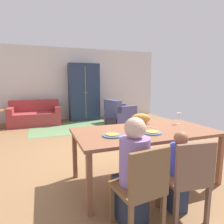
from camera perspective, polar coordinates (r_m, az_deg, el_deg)
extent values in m
cube|color=olive|center=(4.82, -4.10, -8.66)|extent=(6.78, 6.35, 0.02)
cube|color=silver|center=(7.75, -11.01, 8.04)|extent=(6.78, 0.10, 2.70)
cube|color=brown|center=(2.81, 9.77, -5.69)|extent=(1.99, 1.03, 0.04)
cube|color=brown|center=(2.22, -6.66, -20.30)|extent=(0.06, 0.06, 0.72)
cube|color=brown|center=(3.18, 29.09, -12.18)|extent=(0.06, 0.06, 0.72)
cube|color=brown|center=(3.04, -10.87, -12.13)|extent=(0.06, 0.06, 0.72)
cube|color=brown|center=(3.79, 18.50, -8.16)|extent=(0.06, 0.06, 0.72)
cylinder|color=teal|center=(2.47, 0.09, -6.90)|extent=(0.25, 0.25, 0.02)
cylinder|color=#E79340|center=(2.47, 0.09, -6.57)|extent=(0.17, 0.17, 0.01)
cylinder|color=#507CAA|center=(2.65, 11.74, -5.97)|extent=(0.25, 0.25, 0.02)
cylinder|color=gold|center=(2.65, 11.75, -5.66)|extent=(0.17, 0.17, 0.01)
cylinder|color=silver|center=(3.35, 18.88, -3.28)|extent=(0.06, 0.06, 0.01)
cylinder|color=silver|center=(3.34, 18.92, -2.47)|extent=(0.01, 0.01, 0.09)
cone|color=silver|center=(3.33, 19.00, -0.95)|extent=(0.07, 0.07, 0.09)
cube|color=silver|center=(2.63, 4.67, -6.11)|extent=(0.05, 0.15, 0.01)
cube|color=silver|center=(2.98, 11.80, -4.47)|extent=(0.05, 0.17, 0.01)
cube|color=brown|center=(2.03, 7.28, -21.09)|extent=(0.47, 0.47, 0.04)
cube|color=brown|center=(1.79, 11.04, -17.21)|extent=(0.42, 0.09, 0.42)
cube|color=brown|center=(2.36, 8.41, -22.81)|extent=(0.04, 0.04, 0.41)
cube|color=brown|center=(2.20, -0.07, -25.30)|extent=(0.04, 0.04, 0.41)
cube|color=brown|center=(2.13, 14.73, -26.94)|extent=(0.04, 0.04, 0.41)
cube|color=#2A3141|center=(2.24, 5.13, -24.07)|extent=(0.30, 0.37, 0.45)
cylinder|color=#9674B1|center=(1.96, 6.60, -13.96)|extent=(0.30, 0.30, 0.46)
sphere|color=beige|center=(1.86, 6.77, -4.72)|extent=(0.21, 0.21, 0.21)
cube|color=brown|center=(2.31, 20.01, -17.67)|extent=(0.46, 0.46, 0.04)
cube|color=brown|center=(2.07, 23.36, -13.99)|extent=(0.42, 0.09, 0.42)
cube|color=brown|center=(2.63, 20.89, -19.73)|extent=(0.04, 0.04, 0.41)
cube|color=brown|center=(2.46, 13.47, -21.48)|extent=(0.04, 0.04, 0.41)
cube|color=brown|center=(2.39, 26.22, -23.23)|extent=(0.04, 0.04, 0.41)
cube|color=brown|center=(2.20, 18.24, -25.73)|extent=(0.04, 0.04, 0.41)
cube|color=#2B3852|center=(2.48, 18.00, -20.88)|extent=(0.21, 0.26, 0.45)
cylinder|color=#3C4DBE|center=(2.27, 19.27, -12.92)|extent=(0.22, 0.22, 0.33)
sphere|color=#AA6946|center=(2.20, 19.58, -7.24)|extent=(0.15, 0.15, 0.15)
ellipsoid|color=gold|center=(3.21, 8.41, -1.90)|extent=(0.35, 0.24, 0.17)
cube|color=#648755|center=(6.35, -11.38, -4.39)|extent=(2.60, 1.80, 0.01)
cube|color=#9C3435|center=(7.02, -21.61, -1.85)|extent=(1.62, 0.84, 0.42)
cube|color=#9C3435|center=(7.30, -21.75, 1.78)|extent=(1.62, 0.20, 0.40)
cube|color=#9C3435|center=(7.03, -27.63, 0.33)|extent=(0.18, 0.84, 0.20)
cube|color=#9C3435|center=(6.99, -15.84, 0.97)|extent=(0.18, 0.84, 0.20)
cube|color=#4E4C7C|center=(6.96, 2.46, -1.32)|extent=(1.00, 1.01, 0.42)
cube|color=#4E4C7C|center=(6.71, 0.10, 1.85)|extent=(0.37, 0.87, 0.40)
cube|color=#4E4C7C|center=(6.64, 4.13, 0.88)|extent=(0.86, 0.35, 0.20)
cube|color=#4E4C7C|center=(7.19, 0.94, 1.51)|extent=(0.86, 0.35, 0.20)
cube|color=#212E48|center=(7.43, -8.23, 5.77)|extent=(1.10, 0.56, 2.10)
cube|color=#B28E31|center=(7.16, -7.75, 5.66)|extent=(0.02, 0.01, 1.89)
sphere|color=#B28E31|center=(7.14, -8.21, 5.64)|extent=(0.04, 0.04, 0.04)
sphere|color=#B28E31|center=(7.16, -7.26, 5.67)|extent=(0.04, 0.04, 0.04)
cube|color=#271D26|center=(6.32, -0.39, -3.10)|extent=(0.32, 0.16, 0.26)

